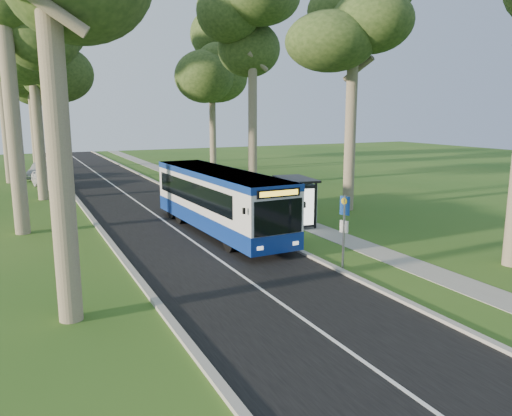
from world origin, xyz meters
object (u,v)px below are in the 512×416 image
Objects in this scene: bus at (219,200)px; bus_stop_sign at (344,224)px; car_white at (51,177)px; bus_shelter at (302,193)px; car_silver at (43,171)px; litter_bin at (261,210)px.

bus_stop_sign is (1.99, -7.62, 0.17)m from bus.
car_white is (-6.38, 19.75, -0.80)m from bus.
bus_shelter is 28.46m from car_silver.
bus_shelter reaches higher than car_silver.
bus_shelter is 0.71× the size of car_silver.
bus_shelter is 2.97m from litter_bin.
bus_stop_sign is 0.62× the size of car_white.
bus_stop_sign reaches higher than car_white.
car_white is (-10.77, 20.33, -0.96)m from bus_shelter.
car_white reaches higher than car_silver.
bus_shelter is 3.02× the size of litter_bin.
bus is 3.79× the size of bus_shelter.
bus_shelter reaches higher than litter_bin.
bus reaches higher than bus_stop_sign.
litter_bin is at bearing -79.25° from car_white.
bus_shelter is at bearing 47.26° from bus_stop_sign.
bus reaches higher than litter_bin.
car_silver is at bearing 80.80° from bus_stop_sign.
bus is at bearing -150.09° from litter_bin.
bus_stop_sign is at bearing -90.54° from car_white.
bus is 2.69× the size of car_silver.
bus reaches higher than car_white.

